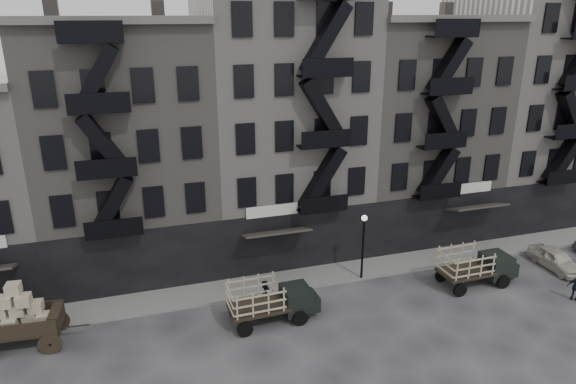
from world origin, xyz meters
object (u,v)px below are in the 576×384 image
object	(u,v)px
pedestrian_mid	(264,295)
stake_truck_west	(271,298)
wagon	(17,313)
car_east	(556,259)
stake_truck_east	(476,264)

from	to	relation	value
pedestrian_mid	stake_truck_west	bearing A→B (deg)	67.63
stake_truck_west	wagon	bearing A→B (deg)	170.78
stake_truck_west	car_east	distance (m)	19.00
wagon	stake_truck_west	distance (m)	12.38
wagon	stake_truck_west	xyz separation A→B (m)	(12.27, -1.57, -0.51)
wagon	stake_truck_west	world-z (taller)	wagon
pedestrian_mid	car_east	bearing A→B (deg)	152.33
wagon	pedestrian_mid	bearing A→B (deg)	3.41
car_east	pedestrian_mid	size ratio (longest dim) A/B	2.16
wagon	stake_truck_east	world-z (taller)	wagon
stake_truck_west	pedestrian_mid	distance (m)	1.25
stake_truck_west	pedestrian_mid	size ratio (longest dim) A/B	2.76
car_east	stake_truck_east	bearing A→B (deg)	-177.87
stake_truck_west	pedestrian_mid	world-z (taller)	stake_truck_west
wagon	pedestrian_mid	world-z (taller)	wagon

